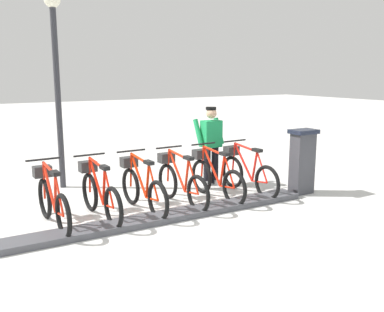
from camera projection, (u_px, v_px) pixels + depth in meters
name	position (u px, v px, depth m)	size (l,w,h in m)	color
ground_plane	(169.00, 219.00, 7.00)	(60.00, 60.00, 0.00)	beige
dock_rail_base	(169.00, 216.00, 6.99)	(0.44, 5.32, 0.10)	#47474C
payment_kiosk	(302.00, 160.00, 8.39)	(0.36, 0.52, 1.28)	#38383D
bike_docked_0	(247.00, 172.00, 8.47)	(1.72, 0.54, 1.02)	black
bike_docked_1	(215.00, 176.00, 8.10)	(1.72, 0.54, 1.02)	black
bike_docked_2	(180.00, 181.00, 7.72)	(1.72, 0.54, 1.02)	black
bike_docked_3	(142.00, 187.00, 7.35)	(1.72, 0.54, 1.02)	black
bike_docked_4	(99.00, 193.00, 6.98)	(1.72, 0.54, 1.02)	black
bike_docked_5	(52.00, 200.00, 6.61)	(1.72, 0.54, 1.02)	black
worker_near_rack	(211.00, 143.00, 9.02)	(0.46, 0.62, 1.66)	white
lamp_post	(56.00, 62.00, 8.47)	(0.32, 0.32, 3.91)	#2D2D33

